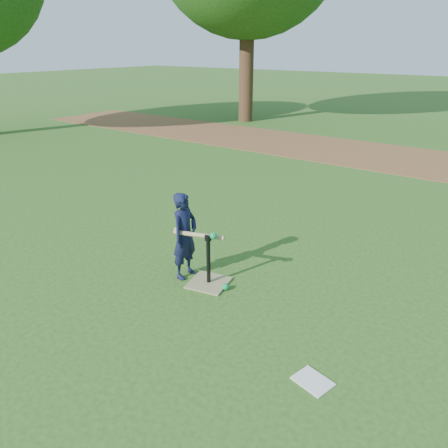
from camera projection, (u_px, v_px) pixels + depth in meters
The scene contains 7 objects.
ground at pixel (198, 283), 5.09m from camera, with size 80.00×80.00×0.00m, color #285116.
dirt_strip at pixel (393, 158), 10.68m from camera, with size 24.00×3.00×0.01m, color brown.
child at pixel (185, 236), 5.06m from camera, with size 0.38×0.25×1.04m, color black.
wiffle_ball_ground at pixel (226, 287), 4.93m from camera, with size 0.08×0.08×0.08m, color #0C8E47.
clipboard at pixel (313, 381), 3.60m from camera, with size 0.30×0.23×0.01m, color silver.
batting_tee at pixel (209, 275), 5.04m from camera, with size 0.51×0.51×0.61m.
swing_action at pixel (199, 235), 4.89m from camera, with size 0.62×0.24×0.12m.
Camera 1 is at (2.88, -3.40, 2.58)m, focal length 35.00 mm.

